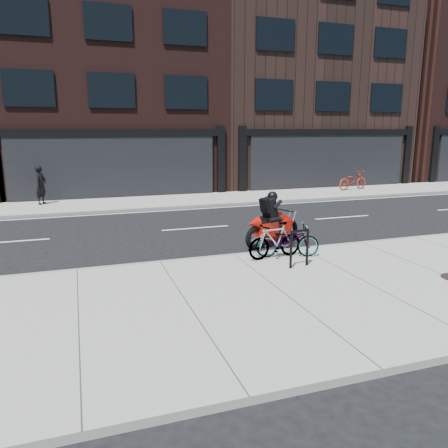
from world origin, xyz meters
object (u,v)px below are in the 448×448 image
object	(u,v)px
bike_rack	(299,245)
bicycle_front	(287,241)
bicycle_far	(353,180)
motorcycle	(275,223)
bicycle_rear	(275,241)
pedestrian	(41,185)

from	to	relation	value
bike_rack	bicycle_front	distance (m)	0.88
bicycle_front	bicycle_far	distance (m)	14.20
bike_rack	bicycle_far	bearing A→B (deg)	50.37
motorcycle	bicycle_far	size ratio (longest dim) A/B	1.05
motorcycle	bike_rack	bearing A→B (deg)	-124.14
bicycle_rear	bike_rack	bearing A→B (deg)	8.10
bike_rack	pedestrian	bearing A→B (deg)	118.74
bicycle_rear	pedestrian	xyz separation A→B (m)	(-6.27, 10.99, 0.39)
bike_rack	motorcycle	bearing A→B (deg)	77.57
bicycle_front	pedestrian	xyz separation A→B (m)	(-6.62, 10.99, 0.43)
bicycle_front	pedestrian	world-z (taller)	pedestrian
bicycle_rear	motorcycle	world-z (taller)	motorcycle
bicycle_rear	bicycle_far	world-z (taller)	bicycle_far
bicycle_far	bicycle_front	bearing A→B (deg)	126.78
bicycle_rear	bicycle_far	bearing A→B (deg)	130.58
bike_rack	motorcycle	xyz separation A→B (m)	(0.56, 2.55, -0.01)
bicycle_rear	bicycle_far	distance (m)	14.43
bicycle_rear	motorcycle	bearing A→B (deg)	147.85
bike_rack	bicycle_front	world-z (taller)	bike_rack
bicycle_rear	motorcycle	xyz separation A→B (m)	(0.79, 1.68, 0.07)
bicycle_rear	pedestrian	size ratio (longest dim) A/B	0.90
bicycle_rear	motorcycle	distance (m)	1.86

